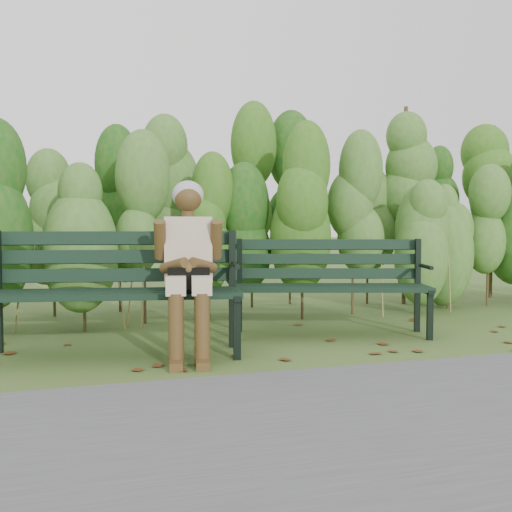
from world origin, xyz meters
name	(u,v)px	position (x,y,z in m)	size (l,w,h in m)	color
ground	(268,345)	(0.00, 0.00, 0.00)	(80.00, 80.00, 0.00)	#3F5421
footpath	(407,428)	(0.00, -2.20, 0.01)	(60.00, 2.50, 0.01)	#474749
hedge_band	(216,205)	(0.00, 1.86, 1.26)	(11.04, 1.67, 2.42)	#47381E
leaf_litter	(246,356)	(-0.30, -0.34, 0.00)	(5.64, 2.24, 0.01)	#5D3115
bench_left	(116,281)	(-1.27, 0.07, 0.58)	(2.06, 1.00, 0.99)	black
bench_right	(330,278)	(0.73, 0.34, 0.53)	(1.89, 1.10, 0.90)	black
seated_woman	(188,256)	(-0.74, -0.24, 0.79)	(0.56, 0.82, 1.38)	beige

